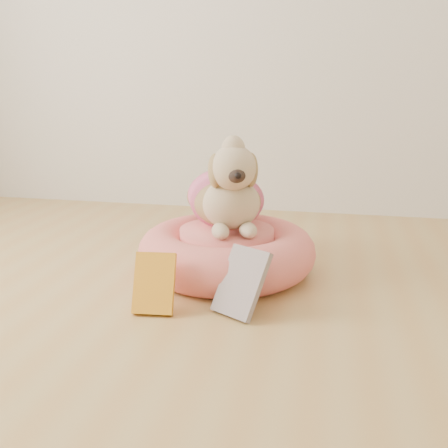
% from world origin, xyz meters
% --- Properties ---
extents(pet_bed, '(0.67, 0.67, 0.17)m').
position_xyz_m(pet_bed, '(0.20, 1.19, 0.08)').
color(pet_bed, '#F25E61').
rests_on(pet_bed, floor).
extents(dog, '(0.49, 0.58, 0.36)m').
position_xyz_m(dog, '(0.20, 1.23, 0.35)').
color(dog, olive).
rests_on(dog, pet_bed).
extents(book_yellow, '(0.14, 0.12, 0.18)m').
position_xyz_m(book_yellow, '(0.05, 0.80, 0.09)').
color(book_yellow, yellow).
rests_on(book_yellow, floor).
extents(book_white, '(0.19, 0.19, 0.20)m').
position_xyz_m(book_white, '(0.32, 0.85, 0.10)').
color(book_white, white).
rests_on(book_white, floor).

